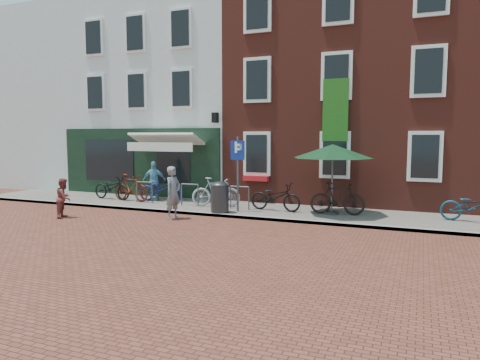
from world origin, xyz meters
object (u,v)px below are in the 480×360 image
at_px(cafe_person, 154,181).
at_px(bicycle_6, 473,206).
at_px(bicycle_2, 161,189).
at_px(bicycle_4, 275,197).
at_px(parking_sign, 238,162).
at_px(boy, 64,198).
at_px(bicycle_3, 216,192).
at_px(woman, 173,193).
at_px(bicycle_5, 337,198).
at_px(parasol, 333,149).
at_px(bicycle_1, 131,188).
at_px(litter_bin, 220,195).
at_px(bicycle_0, 112,187).

distance_m(cafe_person, bicycle_6, 11.39).
distance_m(bicycle_2, bicycle_4, 4.88).
bearing_deg(parking_sign, boy, -151.84).
bearing_deg(bicycle_4, bicycle_2, 91.31).
xyz_separation_m(boy, bicycle_2, (1.35, 3.71, -0.07)).
relative_size(bicycle_3, bicycle_4, 0.97).
bearing_deg(woman, parking_sign, -36.06).
bearing_deg(bicycle_3, boy, 112.39).
distance_m(cafe_person, bicycle_2, 0.51).
bearing_deg(bicycle_5, boy, 107.21).
relative_size(parking_sign, parasol, 0.99).
xyz_separation_m(boy, bicycle_1, (0.20, 3.33, -0.02)).
xyz_separation_m(bicycle_1, bicycle_4, (6.02, 0.03, -0.05)).
bearing_deg(woman, bicycle_6, -64.28).
distance_m(bicycle_1, bicycle_4, 6.02).
distance_m(parking_sign, bicycle_1, 5.05).
bearing_deg(litter_bin, cafe_person, 156.83).
bearing_deg(boy, woman, -93.33).
distance_m(litter_bin, bicycle_3, 1.27).
relative_size(woman, cafe_person, 1.09).
bearing_deg(bicycle_1, boy, -176.18).
bearing_deg(bicycle_4, bicycle_1, 95.69).
xyz_separation_m(bicycle_2, bicycle_5, (6.98, -0.29, 0.05)).
bearing_deg(bicycle_2, parasol, -97.70).
distance_m(bicycle_2, bicycle_3, 2.60).
relative_size(bicycle_4, bicycle_5, 1.03).
xyz_separation_m(bicycle_4, bicycle_6, (6.13, 0.35, 0.00)).
distance_m(cafe_person, bicycle_1, 0.96).
bearing_deg(bicycle_6, parasol, 98.83).
distance_m(bicycle_1, bicycle_5, 8.13).
height_order(woman, bicycle_6, woman).
bearing_deg(bicycle_1, bicycle_0, 90.88).
relative_size(parasol, bicycle_0, 1.42).
bearing_deg(woman, cafe_person, 52.41).
bearing_deg(parking_sign, woman, -135.69).
relative_size(cafe_person, bicycle_6, 0.86).
bearing_deg(litter_bin, bicycle_6, 10.30).
distance_m(parking_sign, bicycle_0, 6.05).
height_order(bicycle_0, bicycle_1, bicycle_1).
xyz_separation_m(parking_sign, bicycle_3, (-1.14, 0.67, -1.16)).
height_order(cafe_person, bicycle_6, cafe_person).
distance_m(boy, bicycle_0, 3.54).
bearing_deg(woman, litter_bin, -34.63).
relative_size(parasol, bicycle_6, 1.42).
relative_size(woman, bicycle_1, 0.96).
relative_size(boy, bicycle_6, 0.71).
bearing_deg(woman, bicycle_0, 71.41).
bearing_deg(bicycle_3, bicycle_0, 70.96).
height_order(bicycle_2, bicycle_4, same).
xyz_separation_m(parasol, bicycle_6, (4.20, 0.27, -1.69)).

